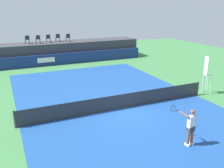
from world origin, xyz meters
The scene contains 14 objects.
ground_plane centered at (0.00, 3.00, 0.00)m, with size 48.00×48.00×0.00m, color #3D7A42.
court_inner centered at (0.00, 0.00, 0.00)m, with size 12.00×22.00×0.00m, color #1C478C.
sponsor_wall centered at (-0.01, 13.50, 0.60)m, with size 18.00×0.22×1.20m.
spectator_platform centered at (0.00, 15.30, 1.10)m, with size 18.00×2.80×2.20m, color #38383D.
spectator_chair_far_left centered at (-3.69, 15.29, 2.69)m, with size 0.47×0.47×0.89m.
spectator_chair_left centered at (-2.59, 15.19, 2.69)m, with size 0.44×0.44×0.89m.
spectator_chair_center centered at (-1.45, 15.34, 2.69)m, with size 0.46×0.46×0.89m.
spectator_chair_right centered at (-0.36, 15.49, 2.69)m, with size 0.44×0.44×0.89m.
spectator_chair_far_right centered at (0.70, 15.11, 2.69)m, with size 0.46×0.46×0.89m.
umpire_chair centered at (6.89, 0.02, 1.59)m, with size 0.51×0.51×2.76m.
tennis_net centered at (0.00, 0.00, 0.47)m, with size 12.40×0.02×0.95m, color #2D2D2D.
net_post_near centered at (-6.20, 0.00, 0.50)m, with size 0.10×0.10×1.00m, color #4C4C51.
net_post_far centered at (6.20, 0.00, 0.50)m, with size 0.10×0.10×1.00m, color #4C4C51.
tennis_player centered at (1.06, -5.07, 0.96)m, with size 0.77×1.13×1.77m.
Camera 1 is at (-6.36, -12.86, 6.23)m, focal length 39.74 mm.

